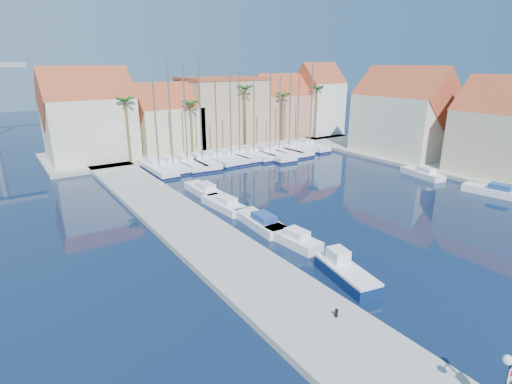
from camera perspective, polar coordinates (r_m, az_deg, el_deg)
ground at (r=30.95m, az=18.96°, el=-10.66°), size 260.00×260.00×0.00m
quay_west at (r=35.16m, az=-8.39°, el=-5.83°), size 6.00×77.00×0.50m
shore_north at (r=72.93m, az=-6.73°, el=6.70°), size 54.00×16.00×0.50m
shore_east at (r=64.11m, az=26.09°, el=3.42°), size 12.00×60.00×0.50m
bollard at (r=24.17m, az=11.41°, el=-16.61°), size 0.19×0.19×0.47m
fishing_boat at (r=28.68m, az=12.61°, el=-11.01°), size 2.78×5.67×1.90m
motorboat_west_0 at (r=33.38m, az=5.29°, el=-6.56°), size 2.21×5.64×1.40m
motorboat_west_1 at (r=36.59m, az=0.68°, el=-4.22°), size 2.40×6.54×1.40m
motorboat_west_2 at (r=41.14m, az=-4.58°, el=-1.72°), size 2.32×6.11×1.40m
motorboat_west_3 at (r=45.98m, az=-7.45°, el=0.32°), size 2.05×6.34×1.40m
motorboat_east_0 at (r=52.72m, az=30.93°, el=0.15°), size 3.08×6.59×1.40m
motorboat_east_1 at (r=56.93m, az=22.73°, el=2.49°), size 2.82×6.23×1.40m
sailboat_0 at (r=56.57m, az=-13.85°, el=3.37°), size 2.65×9.65×12.08m
sailboat_1 at (r=57.78m, az=-11.91°, el=3.88°), size 2.28×8.48×14.75m
sailboat_2 at (r=58.77m, az=-9.95°, el=4.19°), size 2.75×9.99×14.68m
sailboat_3 at (r=59.28m, az=-7.86°, el=4.42°), size 3.13×9.76×14.92m
sailboat_4 at (r=60.52m, az=-5.81°, el=4.75°), size 3.09×9.04×12.16m
sailboat_5 at (r=61.43m, az=-3.79°, el=5.03°), size 2.70×8.35×12.98m
sailboat_6 at (r=62.84m, az=-2.60°, el=5.32°), size 2.82×9.27×13.19m
sailboat_7 at (r=63.69m, az=-0.59°, el=5.49°), size 2.93×9.62×11.65m
sailboat_8 at (r=64.46m, az=1.64°, el=5.63°), size 3.65×11.99×13.99m
sailboat_9 at (r=66.16m, az=2.96°, el=5.93°), size 3.54×10.71×12.42m
sailboat_10 at (r=67.30m, az=4.40°, el=6.13°), size 3.23×10.57×14.60m
sailboat_11 at (r=69.23m, az=5.62°, el=6.47°), size 2.83×8.57×14.37m
sailboat_12 at (r=70.69m, az=7.40°, el=6.62°), size 2.84×9.44×14.52m
building_0 at (r=64.48m, az=-22.73°, el=9.64°), size 12.30×9.00×13.50m
building_1 at (r=67.98m, az=-12.58°, el=9.89°), size 10.30×8.00×11.00m
building_2 at (r=73.42m, az=-4.79°, el=11.58°), size 14.20×10.20×11.50m
building_3 at (r=79.15m, az=3.35°, el=11.77°), size 10.30×8.00×12.00m
building_4 at (r=84.01m, az=8.82°, el=12.71°), size 8.30×8.00×14.00m
building_5 at (r=60.00m, az=32.55°, el=7.15°), size 9.00×12.30×12.50m
building_6 at (r=67.89m, az=20.26°, el=10.26°), size 9.00×14.30×13.50m
palm_0 at (r=60.31m, az=-18.24°, el=12.09°), size 2.60×2.60×10.15m
palm_1 at (r=63.85m, az=-9.35°, el=12.16°), size 2.60×2.60×9.15m
palm_2 at (r=68.46m, az=-1.58°, el=14.33°), size 2.60×2.60×11.15m
palm_3 at (r=73.13m, az=3.88°, el=13.42°), size 2.60×2.60×9.65m
palm_4 at (r=78.19m, az=8.70°, el=14.24°), size 2.60×2.60×10.65m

